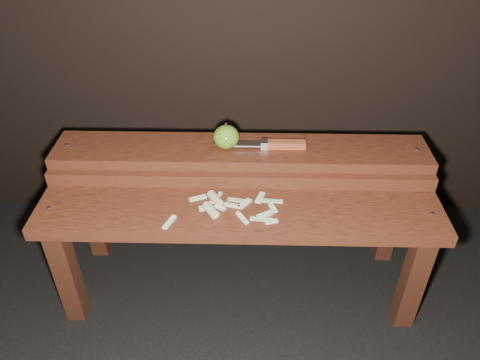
{
  "coord_description": "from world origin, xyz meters",
  "views": [
    {
      "loc": [
        0.03,
        -1.1,
        1.3
      ],
      "look_at": [
        0.0,
        0.06,
        0.45
      ],
      "focal_mm": 35.0,
      "sensor_mm": 36.0,
      "label": 1
    }
  ],
  "objects_px": {
    "apple": "(226,137)",
    "knife": "(275,144)",
    "bench_front_tier": "(239,230)",
    "bench_rear_tier": "(241,170)"
  },
  "relations": [
    {
      "from": "bench_front_tier",
      "to": "apple",
      "type": "relative_size",
      "value": 13.93
    },
    {
      "from": "apple",
      "to": "knife",
      "type": "xyz_separation_m",
      "value": [
        0.15,
        0.0,
        -0.03
      ]
    },
    {
      "from": "bench_front_tier",
      "to": "bench_rear_tier",
      "type": "distance_m",
      "value": 0.23
    },
    {
      "from": "bench_front_tier",
      "to": "apple",
      "type": "distance_m",
      "value": 0.3
    },
    {
      "from": "bench_rear_tier",
      "to": "knife",
      "type": "bearing_deg",
      "value": 2.41
    },
    {
      "from": "bench_front_tier",
      "to": "apple",
      "type": "height_order",
      "value": "apple"
    },
    {
      "from": "bench_front_tier",
      "to": "apple",
      "type": "xyz_separation_m",
      "value": [
        -0.05,
        0.23,
        0.18
      ]
    },
    {
      "from": "apple",
      "to": "bench_front_tier",
      "type": "bearing_deg",
      "value": -78.73
    },
    {
      "from": "bench_rear_tier",
      "to": "apple",
      "type": "xyz_separation_m",
      "value": [
        -0.05,
        0.0,
        0.12
      ]
    },
    {
      "from": "bench_rear_tier",
      "to": "apple",
      "type": "bearing_deg",
      "value": 174.64
    }
  ]
}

